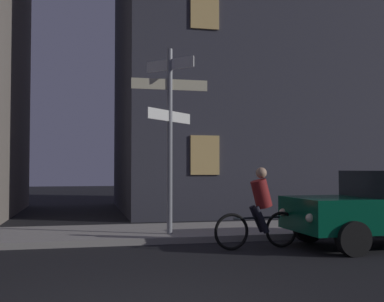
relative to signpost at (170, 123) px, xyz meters
The scene contains 3 objects.
sidewalk_kerb 2.98m from the signpost, 149.99° to the left, with size 40.00×2.70×0.14m, color #9E9991.
signpost is the anchor object (origin of this frame).
cyclist 2.85m from the signpost, 44.49° to the right, with size 1.82×0.37×1.61m.
Camera 1 is at (-0.55, -5.21, 1.58)m, focal length 44.94 mm.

